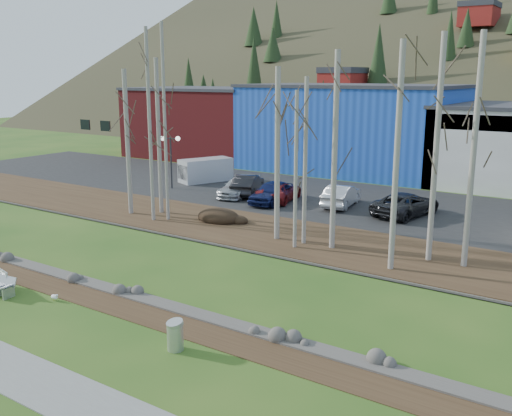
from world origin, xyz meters
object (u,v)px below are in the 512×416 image
Objects in this scene: seagull at (55,297)px; van_grey at (204,170)px; car_4 at (341,196)px; car_0 at (248,185)px; litter_bin at (175,337)px; car_5 at (406,204)px; car_3 at (272,192)px; street_lamp at (171,147)px; car_1 at (279,192)px; car_2 at (239,187)px.

seagull is 26.86m from van_grey.
car_0 is at bearing -6.09° from car_4.
litter_bin is 22.51m from car_5.
car_3 reaches higher than car_5.
car_4 is at bearing -18.04° from street_lamp.
car_2 reaches higher than car_1.
car_2 is at bearing 162.90° from car_3.
street_lamp is 10.04m from car_3.
car_2 is 6.91m from van_grey.
litter_bin is at bearing 92.69° from car_4.
litter_bin is 30.97m from van_grey.
car_2 is at bearing 16.50° from car_5.
litter_bin is 0.21× the size of car_3.
car_2 is 12.75m from car_5.
van_grey is (-9.48, 3.04, 0.31)m from car_1.
street_lamp is 7.19m from car_0.
van_grey is at bearing 141.92° from car_2.
car_4 reaches higher than car_1.
seagull is 0.08× the size of car_5.
car_1 is 1.05× the size of car_4.
van_grey is at bearing 126.92° from litter_bin.
van_grey is (-14.10, 2.19, 0.22)m from car_4.
car_0 is at bearing 13.07° from car_5.
seagull is 23.77m from street_lamp.
car_3 is 0.85× the size of car_5.
car_0 is at bearing 1.00° from van_grey.
car_5 is (19.03, 1.61, -2.59)m from street_lamp.
car_3 is at bearing 133.57° from car_0.
seagull is 20.37m from car_3.
litter_bin is at bearing 97.75° from car_0.
seagull is at bearing -89.60° from car_3.
car_0 is at bearing 149.30° from car_3.
car_5 is at bearing -4.81° from car_2.
car_2 is at bearing -6.67° from car_1.
car_1 is 4.70m from car_4.
car_1 is (-9.12, 21.72, 0.34)m from litter_bin.
car_3 is 0.99× the size of car_4.
car_3 is (3.11, -1.47, -0.00)m from car_0.
street_lamp reaches higher than car_2.
car_3 is (3.39, -0.70, 0.10)m from car_2.
car_0 is (-5.17, 21.72, 0.76)m from seagull.
street_lamp is 0.78× the size of car_5.
car_4 is 0.96× the size of van_grey.
street_lamp is at bearing -9.76° from car_0.
car_2 is (-0.27, -0.77, -0.10)m from car_0.
litter_bin is 2.21× the size of seagull.
seagull is at bearing -84.96° from car_2.
car_0 is (-12.26, 22.22, 0.45)m from litter_bin.
car_5 reaches higher than litter_bin.
car_4 reaches higher than car_2.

